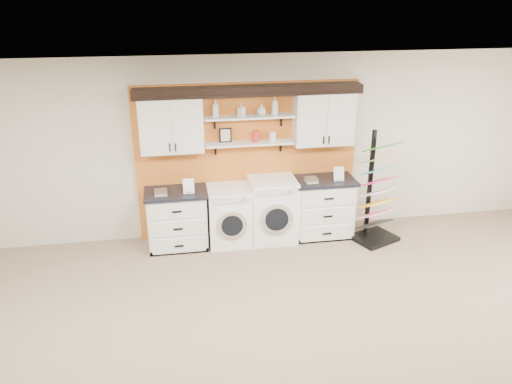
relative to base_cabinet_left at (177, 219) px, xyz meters
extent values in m
plane|color=white|center=(1.13, -3.64, 2.35)|extent=(10.00, 10.00, 0.00)
plane|color=beige|center=(1.13, 0.36, 0.95)|extent=(10.00, 0.00, 10.00)
cube|color=#C96722|center=(1.13, 0.32, 0.75)|extent=(3.40, 0.07, 2.40)
cube|color=white|center=(0.00, 0.16, 1.43)|extent=(0.90, 0.34, 0.84)
cube|color=white|center=(-0.22, -0.02, 1.43)|extent=(0.42, 0.01, 0.78)
cube|color=white|center=(0.22, -0.02, 1.43)|extent=(0.42, 0.01, 0.78)
cube|color=white|center=(2.26, 0.16, 1.43)|extent=(0.90, 0.34, 0.84)
cube|color=white|center=(2.04, -0.02, 1.43)|extent=(0.42, 0.01, 0.78)
cube|color=white|center=(2.48, -0.02, 1.43)|extent=(0.42, 0.01, 0.78)
cube|color=white|center=(1.13, 0.16, 1.08)|extent=(1.32, 0.28, 0.03)
cube|color=white|center=(1.13, 0.16, 1.48)|extent=(1.32, 0.28, 0.03)
cube|color=black|center=(1.13, 0.18, 1.88)|extent=(3.30, 0.40, 0.10)
cube|color=black|center=(1.13, -0.01, 1.82)|extent=(3.30, 0.04, 0.04)
cube|color=black|center=(0.78, 0.21, 1.21)|extent=(0.18, 0.02, 0.22)
cube|color=beige|center=(0.78, 0.20, 1.21)|extent=(0.14, 0.01, 0.18)
cylinder|color=red|center=(1.23, 0.16, 1.18)|extent=(0.11, 0.11, 0.16)
cylinder|color=silver|center=(1.48, 0.16, 1.17)|extent=(0.10, 0.10, 0.14)
cube|color=white|center=(0.00, 0.01, -0.02)|extent=(0.86, 0.60, 0.86)
cube|color=black|center=(0.00, -0.26, -0.42)|extent=(0.86, 0.06, 0.07)
cube|color=black|center=(0.00, 0.01, 0.43)|extent=(0.92, 0.66, 0.04)
cube|color=white|center=(0.00, -0.30, 0.26)|extent=(0.78, 0.02, 0.24)
cube|color=white|center=(0.00, -0.30, -0.02)|extent=(0.78, 0.02, 0.24)
cube|color=white|center=(0.00, -0.30, -0.30)|extent=(0.78, 0.02, 0.24)
cube|color=white|center=(2.26, 0.01, 0.00)|extent=(0.91, 0.60, 0.91)
cube|color=black|center=(2.26, -0.26, -0.41)|extent=(0.91, 0.06, 0.07)
cube|color=black|center=(2.26, 0.01, 0.48)|extent=(0.97, 0.66, 0.04)
cube|color=white|center=(2.26, -0.30, 0.29)|extent=(0.82, 0.02, 0.25)
cube|color=white|center=(2.26, -0.30, 0.00)|extent=(0.82, 0.02, 0.25)
cube|color=white|center=(2.26, -0.30, -0.29)|extent=(0.82, 0.02, 0.25)
cube|color=white|center=(0.79, 0.01, 0.00)|extent=(0.64, 0.66, 0.90)
cube|color=silver|center=(0.79, -0.33, 0.38)|extent=(0.55, 0.02, 0.09)
cylinder|color=silver|center=(0.79, -0.33, -0.01)|extent=(0.45, 0.05, 0.45)
cylinder|color=black|center=(0.79, -0.35, -0.01)|extent=(0.32, 0.03, 0.32)
cube|color=white|center=(1.46, 0.01, 0.05)|extent=(0.71, 0.66, 0.99)
cube|color=silver|center=(1.46, -0.33, 0.47)|extent=(0.60, 0.02, 0.10)
cylinder|color=silver|center=(1.46, -0.33, 0.03)|extent=(0.50, 0.05, 0.50)
cylinder|color=black|center=(1.46, -0.35, 0.03)|extent=(0.35, 0.03, 0.35)
cube|color=black|center=(3.03, -0.33, -0.42)|extent=(0.79, 0.73, 0.06)
cube|color=black|center=(2.95, -0.16, 0.44)|extent=(0.07, 0.07, 1.68)
cube|color=black|center=(3.02, -0.31, -0.19)|extent=(0.60, 0.48, 0.15)
cube|color=pink|center=(3.02, -0.31, -0.01)|extent=(0.60, 0.48, 0.15)
cube|color=yellow|center=(3.02, -0.31, 0.17)|extent=(0.60, 0.48, 0.15)
cube|color=silver|center=(3.02, -0.31, 0.35)|extent=(0.60, 0.48, 0.15)
cube|color=#DE1A6E|center=(3.02, -0.31, 0.53)|extent=(0.60, 0.48, 0.15)
cube|color=teal|center=(3.02, -0.31, 0.71)|extent=(0.60, 0.48, 0.15)
cube|color=olive|center=(3.02, -0.31, 0.88)|extent=(0.60, 0.48, 0.15)
cube|color=#287B21|center=(3.02, -0.31, 1.06)|extent=(0.60, 0.48, 0.15)
imported|color=silver|center=(0.64, 0.16, 1.62)|extent=(0.13, 0.13, 0.25)
imported|color=silver|center=(1.02, 0.16, 1.59)|extent=(0.12, 0.12, 0.19)
imported|color=silver|center=(1.31, 0.16, 1.58)|extent=(0.16, 0.16, 0.17)
imported|color=silver|center=(1.51, 0.16, 1.63)|extent=(0.13, 0.13, 0.27)
camera|label=1|loc=(0.01, -6.90, 3.21)|focal=35.00mm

